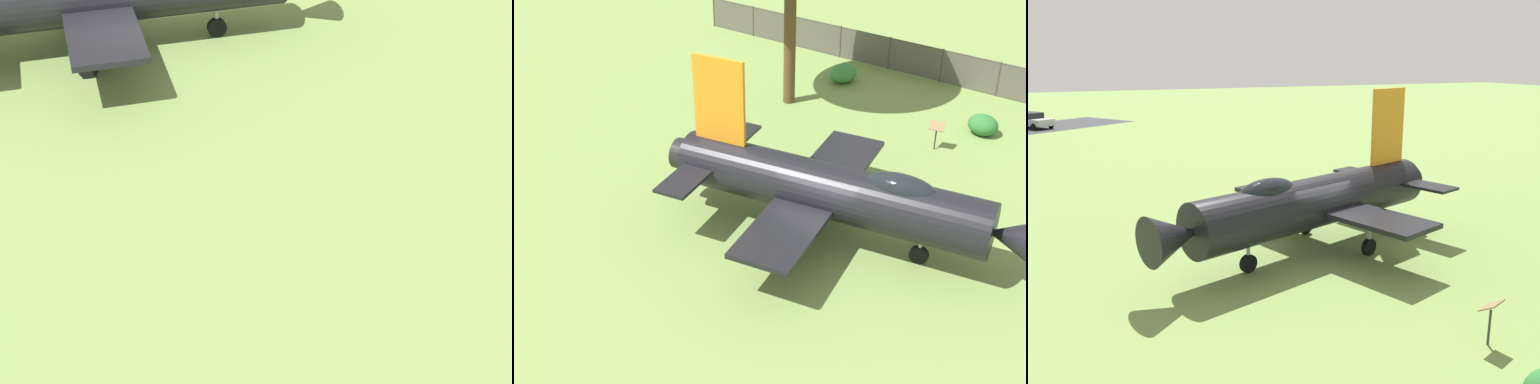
{
  "view_description": "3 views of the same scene",
  "coord_description": "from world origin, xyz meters",
  "views": [
    {
      "loc": [
        -19.93,
        -5.27,
        9.93
      ],
      "look_at": [
        -8.87,
        -4.65,
        1.5
      ],
      "focal_mm": 51.52,
      "sensor_mm": 36.0,
      "label": 1
    },
    {
      "loc": [
        -14.64,
        -12.03,
        13.8
      ],
      "look_at": [
        -1.25,
        1.4,
        1.68
      ],
      "focal_mm": 49.85,
      "sensor_mm": 36.0,
      "label": 2
    },
    {
      "loc": [
        16.47,
        -8.2,
        6.73
      ],
      "look_at": [
        -1.04,
        -0.79,
        1.99
      ],
      "focal_mm": 38.16,
      "sensor_mm": 36.0,
      "label": 3
    }
  ],
  "objects": [
    {
      "name": "ground_plane",
      "position": [
        0.0,
        0.0,
        0.0
      ],
      "size": [
        200.0,
        200.0,
        0.0
      ],
      "primitive_type": "plane",
      "color": "#75934C"
    }
  ]
}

